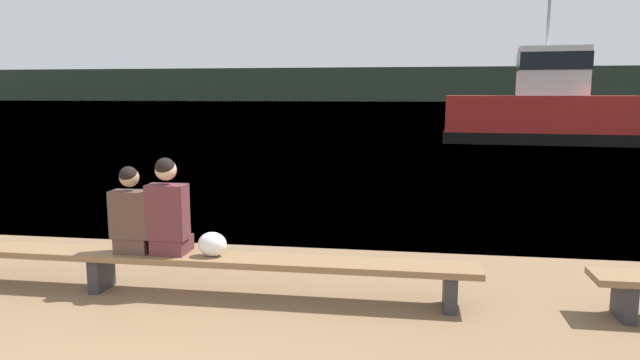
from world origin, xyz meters
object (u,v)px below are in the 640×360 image
bench_main (101,257)px  person_left (132,215)px  person_right (168,211)px  shopping_bag (212,244)px  tugboat_red (542,113)px

bench_main → person_left: bearing=-0.0°
bench_main → person_right: person_right is taller
shopping_bag → person_left: bearing=179.2°
tugboat_red → bench_main: bearing=161.2°
tugboat_red → person_left: bearing=162.1°
bench_main → tugboat_red: size_ratio=0.98×
person_right → tugboat_red: (7.92, 19.61, 0.37)m
person_right → person_left: bearing=179.6°
person_left → tugboat_red: bearing=67.0°
shopping_bag → tugboat_red: tugboat_red is taller
shopping_bag → bench_main: bearing=179.4°
person_left → person_right: 0.40m
shopping_bag → tugboat_red: 21.00m
person_left → person_right: person_right is taller
person_left → shopping_bag: 0.91m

